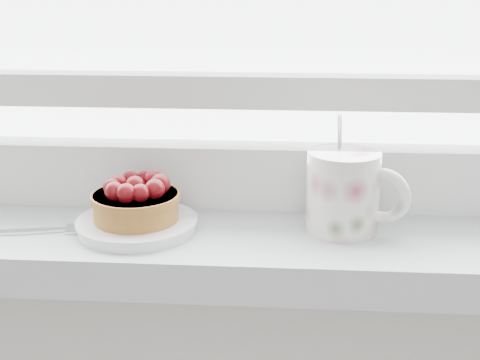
# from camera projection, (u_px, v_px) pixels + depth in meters

# --- Properties ---
(saucer) EXTENTS (0.12, 0.12, 0.01)m
(saucer) POSITION_uv_depth(u_px,v_px,m) (137.00, 225.00, 0.68)
(saucer) COLOR white
(saucer) RESTS_ON windowsill
(raspberry_tart) EXTENTS (0.09, 0.09, 0.05)m
(raspberry_tart) POSITION_uv_depth(u_px,v_px,m) (136.00, 200.00, 0.67)
(raspberry_tart) COLOR brown
(raspberry_tart) RESTS_ON saucer
(floral_mug) EXTENTS (0.11, 0.09, 0.12)m
(floral_mug) POSITION_uv_depth(u_px,v_px,m) (346.00, 190.00, 0.67)
(floral_mug) COLOR silver
(floral_mug) RESTS_ON windowsill
(fork) EXTENTS (0.19, 0.06, 0.00)m
(fork) POSITION_uv_depth(u_px,v_px,m) (31.00, 231.00, 0.68)
(fork) COLOR silver
(fork) RESTS_ON windowsill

